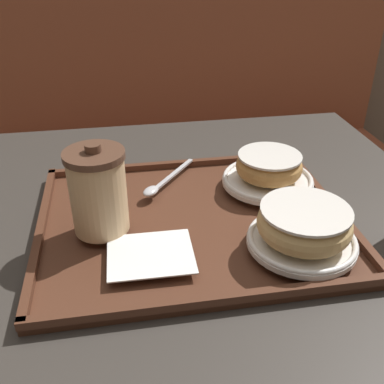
{
  "coord_description": "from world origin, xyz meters",
  "views": [
    {
      "loc": [
        -0.13,
        -0.59,
        1.15
      ],
      "look_at": [
        -0.03,
        -0.0,
        0.8
      ],
      "focal_mm": 42.0,
      "sensor_mm": 36.0,
      "label": 1
    }
  ],
  "objects_px": {
    "coffee_cup_front": "(98,191)",
    "donut_plain": "(269,165)",
    "donut_chocolate_glazed": "(304,223)",
    "spoon": "(159,185)"
  },
  "relations": [
    {
      "from": "donut_plain",
      "to": "spoon",
      "type": "relative_size",
      "value": 0.85
    },
    {
      "from": "donut_chocolate_glazed",
      "to": "spoon",
      "type": "height_order",
      "value": "donut_chocolate_glazed"
    },
    {
      "from": "donut_chocolate_glazed",
      "to": "donut_plain",
      "type": "height_order",
      "value": "donut_chocolate_glazed"
    },
    {
      "from": "coffee_cup_front",
      "to": "donut_chocolate_glazed",
      "type": "xyz_separation_m",
      "value": [
        0.28,
        -0.09,
        -0.03
      ]
    },
    {
      "from": "coffee_cup_front",
      "to": "donut_plain",
      "type": "xyz_separation_m",
      "value": [
        0.29,
        0.09,
        -0.03
      ]
    },
    {
      "from": "spoon",
      "to": "coffee_cup_front",
      "type": "bearing_deg",
      "value": -3.71
    },
    {
      "from": "donut_chocolate_glazed",
      "to": "donut_plain",
      "type": "relative_size",
      "value": 1.14
    },
    {
      "from": "coffee_cup_front",
      "to": "donut_chocolate_glazed",
      "type": "bearing_deg",
      "value": -17.71
    },
    {
      "from": "donut_chocolate_glazed",
      "to": "donut_plain",
      "type": "bearing_deg",
      "value": 87.42
    },
    {
      "from": "coffee_cup_front",
      "to": "spoon",
      "type": "relative_size",
      "value": 1.02
    }
  ]
}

